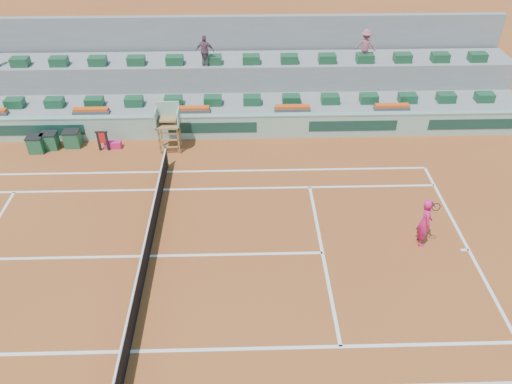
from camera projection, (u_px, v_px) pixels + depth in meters
ground at (149, 256)px, 18.35m from camera, size 90.00×90.00×0.00m
seating_tier_lower at (177, 107)px, 26.56m from camera, size 36.00×4.00×1.20m
seating_tier_upper at (178, 82)px, 27.42m from camera, size 36.00×2.40×2.60m
stadium_back_wall at (180, 56)px, 28.16m from camera, size 36.00×0.40×4.40m
player_bag at (113, 145)px, 24.31m from camera, size 0.79×0.35×0.35m
spectator_mid at (205, 51)px, 25.47m from camera, size 0.99×0.50×1.61m
spectator_right at (366, 45)px, 26.00m from camera, size 1.21×0.87×1.69m
court_lines at (149, 256)px, 18.35m from camera, size 23.89×11.09×0.01m
tennis_net at (148, 246)px, 18.03m from camera, size 0.10×11.97×1.10m
advertising_hoarding at (173, 127)px, 24.77m from camera, size 36.00×0.34×1.26m
umpire_chair at (168, 121)px, 23.43m from camera, size 1.10×0.90×2.40m
seat_row_lower at (173, 101)px, 25.34m from camera, size 32.90×0.60×0.44m
seat_row_upper at (175, 60)px, 26.03m from camera, size 32.90×0.60×0.44m
flower_planters at (142, 110)px, 24.72m from camera, size 26.80×0.36×0.28m
drink_cooler_a at (72, 139)px, 24.29m from camera, size 0.77×0.67×0.84m
drink_cooler_b at (50, 141)px, 24.14m from camera, size 0.74×0.64×0.84m
drink_cooler_c at (36, 144)px, 23.88m from camera, size 0.74×0.64×0.84m
towel_rack at (103, 139)px, 23.88m from camera, size 0.59×0.10×1.03m
tennis_player at (425, 222)px, 18.35m from camera, size 0.55×0.95×2.28m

